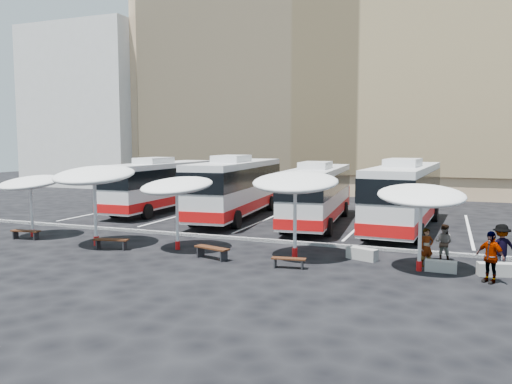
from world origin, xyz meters
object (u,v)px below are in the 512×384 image
(wood_bench_0, at_px, (26,232))
(conc_bench_1, at_px, (441,266))
(sunshade_3, at_px, (295,182))
(passenger_3, at_px, (501,247))
(wood_bench_1, at_px, (111,241))
(sunshade_4, at_px, (421,196))
(bus_0, at_px, (162,183))
(passenger_2, at_px, (490,257))
(wood_bench_3, at_px, (289,260))
(conc_bench_2, at_px, (496,269))
(passenger_0, at_px, (427,247))
(bus_1, at_px, (237,186))
(wood_bench_2, at_px, (212,250))
(passenger_1, at_px, (444,242))
(conc_bench_0, at_px, (362,254))
(bus_3, at_px, (405,193))
(sunshade_1, at_px, (94,175))
(bus_2, at_px, (318,192))
(sunshade_0, at_px, (31,183))
(sunshade_2, at_px, (177,186))

(wood_bench_0, relative_size, conc_bench_1, 1.36)
(sunshade_3, height_order, passenger_3, sunshade_3)
(wood_bench_1, distance_m, passenger_3, 16.42)
(sunshade_3, bearing_deg, sunshade_4, -4.57)
(bus_0, distance_m, passenger_2, 24.08)
(wood_bench_3, bearing_deg, conc_bench_2, 12.64)
(wood_bench_0, distance_m, wood_bench_3, 14.23)
(conc_bench_1, distance_m, passenger_0, 1.05)
(bus_1, bearing_deg, conc_bench_2, -39.64)
(wood_bench_2, relative_size, passenger_0, 1.13)
(passenger_3, bearing_deg, passenger_1, -46.07)
(wood_bench_0, bearing_deg, conc_bench_0, 5.70)
(bus_3, bearing_deg, passenger_1, -70.01)
(sunshade_1, xyz_separation_m, wood_bench_3, (9.89, -0.90, -3.03))
(passenger_0, bearing_deg, passenger_3, -24.31)
(bus_1, xyz_separation_m, bus_2, (5.60, -0.65, -0.17))
(bus_2, xyz_separation_m, sunshade_0, (-12.86, -9.50, 0.89))
(bus_0, xyz_separation_m, bus_3, (17.05, -1.90, 0.08))
(sunshade_0, distance_m, sunshade_4, 19.22)
(bus_1, bearing_deg, wood_bench_1, -102.33)
(passenger_2, bearing_deg, sunshade_0, -144.51)
(wood_bench_1, bearing_deg, wood_bench_0, 175.32)
(bus_2, xyz_separation_m, wood_bench_0, (-12.60, -10.21, -1.58))
(bus_3, height_order, conc_bench_0, bus_3)
(sunshade_2, bearing_deg, conc_bench_0, 6.95)
(bus_3, bearing_deg, wood_bench_1, -135.23)
(wood_bench_1, distance_m, wood_bench_2, 5.14)
(sunshade_3, bearing_deg, passenger_3, 5.38)
(wood_bench_1, distance_m, wood_bench_3, 8.63)
(wood_bench_0, distance_m, passenger_0, 19.25)
(bus_2, bearing_deg, passenger_3, -46.98)
(wood_bench_2, relative_size, passenger_2, 0.94)
(bus_3, xyz_separation_m, wood_bench_2, (-6.94, -10.56, -1.67))
(bus_1, distance_m, bus_3, 10.69)
(conc_bench_0, relative_size, passenger_3, 0.73)
(sunshade_2, xyz_separation_m, passenger_2, (12.94, -0.89, -2.01))
(wood_bench_1, height_order, passenger_3, passenger_3)
(conc_bench_2, bearing_deg, sunshade_3, 178.83)
(bus_1, bearing_deg, wood_bench_3, -63.58)
(bus_2, height_order, passenger_0, bus_2)
(bus_1, distance_m, bus_2, 5.64)
(bus_2, height_order, sunshade_3, same)
(bus_1, xyz_separation_m, passenger_0, (12.19, -9.45, -1.34))
(sunshade_2, xyz_separation_m, passenger_3, (13.44, 1.07, -2.03))
(bus_1, bearing_deg, sunshade_2, -87.35)
(wood_bench_0, bearing_deg, wood_bench_1, -4.68)
(bus_3, xyz_separation_m, conc_bench_2, (3.98, -9.24, -1.82))
(bus_2, xyz_separation_m, conc_bench_1, (7.14, -9.50, -1.72))
(bus_3, height_order, sunshade_1, bus_3)
(bus_2, height_order, sunshade_2, bus_2)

